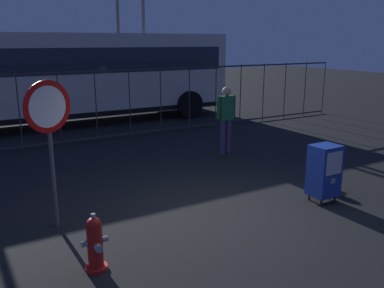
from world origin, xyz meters
name	(u,v)px	position (x,y,z in m)	size (l,w,h in m)	color
ground_plane	(214,215)	(0.00, 0.00, 0.00)	(60.00, 60.00, 0.00)	black
fire_hydrant	(95,244)	(-2.15, -0.62, 0.35)	(0.33, 0.32, 0.75)	red
newspaper_box_primary	(324,170)	(2.00, -0.46, 0.57)	(0.48, 0.42, 1.02)	black
stop_sign	(49,124)	(-2.28, 0.87, 1.60)	(0.71, 0.31, 2.23)	#4C4F54
pedestrian	(226,116)	(2.38, 3.06, 0.95)	(0.55, 0.22, 1.67)	#382D51
fence_barrier	(96,105)	(0.00, 5.94, 1.02)	(18.03, 0.04, 2.00)	#2D2D33
bus_near	(77,73)	(0.34, 8.94, 1.71)	(10.50, 2.79, 3.00)	beige
street_light_near_left	(143,5)	(4.23, 12.03, 4.28)	(0.32, 0.32, 7.43)	#4C4F54
street_light_far_left	(118,18)	(3.91, 14.31, 3.83)	(0.32, 0.32, 6.56)	#4C4F54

